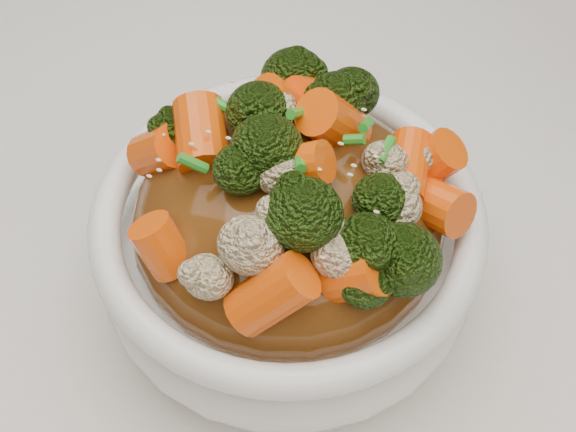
% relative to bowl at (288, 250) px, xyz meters
% --- Properties ---
extents(tablecloth, '(1.20, 0.80, 0.04)m').
position_rel_bowl_xyz_m(tablecloth, '(0.04, -0.04, -0.06)').
color(tablecloth, silver).
rests_on(tablecloth, dining_table).
extents(bowl, '(0.22, 0.22, 0.07)m').
position_rel_bowl_xyz_m(bowl, '(0.00, 0.00, 0.00)').
color(bowl, white).
rests_on(bowl, tablecloth).
extents(sauce_base, '(0.17, 0.17, 0.08)m').
position_rel_bowl_xyz_m(sauce_base, '(0.00, -0.00, 0.03)').
color(sauce_base, '#572F0E').
rests_on(sauce_base, bowl).
extents(carrots, '(0.17, 0.17, 0.04)m').
position_rel_bowl_xyz_m(carrots, '(0.00, -0.00, 0.08)').
color(carrots, '#F25307').
rests_on(carrots, sauce_base).
extents(broccoli, '(0.17, 0.17, 0.04)m').
position_rel_bowl_xyz_m(broccoli, '(0.00, -0.00, 0.08)').
color(broccoli, black).
rests_on(broccoli, sauce_base).
extents(cauliflower, '(0.17, 0.17, 0.03)m').
position_rel_bowl_xyz_m(cauliflower, '(0.00, -0.00, 0.08)').
color(cauliflower, beige).
rests_on(cauliflower, sauce_base).
extents(scallions, '(0.13, 0.13, 0.02)m').
position_rel_bowl_xyz_m(scallions, '(0.00, -0.00, 0.08)').
color(scallions, '#24831E').
rests_on(scallions, sauce_base).
extents(sesame_seeds, '(0.16, 0.16, 0.01)m').
position_rel_bowl_xyz_m(sesame_seeds, '(-0.00, -0.00, 0.08)').
color(sesame_seeds, beige).
rests_on(sesame_seeds, sauce_base).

